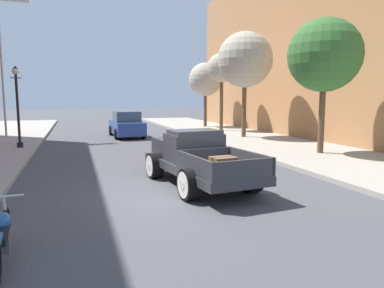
{
  "coord_description": "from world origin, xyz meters",
  "views": [
    {
      "loc": [
        -2.69,
        -8.86,
        2.53
      ],
      "look_at": [
        0.95,
        2.26,
        1.0
      ],
      "focal_mm": 33.46,
      "sensor_mm": 36.0,
      "label": 1
    }
  ],
  "objects": [
    {
      "name": "building_right_storefront",
      "position": [
        16.0,
        11.09,
        5.78
      ],
      "size": [
        12.0,
        28.0,
        11.55
      ],
      "primitive_type": "cube",
      "color": "#B27A4C",
      "rests_on": "ground"
    },
    {
      "name": "motorcycle_parked",
      "position": [
        -3.82,
        -3.04,
        0.44
      ],
      "size": [
        0.62,
        2.12,
        0.93
      ],
      "color": "black",
      "rests_on": "ground"
    },
    {
      "name": "street_tree_third",
      "position": [
        7.47,
        15.31,
        4.58
      ],
      "size": [
        2.1,
        2.1,
        5.55
      ],
      "color": "brown",
      "rests_on": "sidewalk_right"
    },
    {
      "name": "street_tree_second",
      "position": [
        7.07,
        10.81,
        4.74
      ],
      "size": [
        3.29,
        3.29,
        6.25
      ],
      "color": "brown",
      "rests_on": "sidewalk_right"
    },
    {
      "name": "flagpole",
      "position": [
        -6.4,
        14.71,
        5.77
      ],
      "size": [
        1.74,
        0.16,
        9.16
      ],
      "color": "#B2B2B7",
      "rests_on": "sidewalk_left"
    },
    {
      "name": "street_lamp_far",
      "position": [
        -5.25,
        9.88,
        2.39
      ],
      "size": [
        0.5,
        0.32,
        3.85
      ],
      "color": "black",
      "rests_on": "sidewalk_left"
    },
    {
      "name": "street_tree_nearest",
      "position": [
        7.37,
        3.98,
        4.27
      ],
      "size": [
        3.08,
        3.08,
        5.68
      ],
      "color": "brown",
      "rests_on": "sidewalk_right"
    },
    {
      "name": "car_background_blue",
      "position": [
        0.44,
        14.27,
        0.77
      ],
      "size": [
        1.97,
        4.35,
        1.65
      ],
      "color": "#284293",
      "rests_on": "ground"
    },
    {
      "name": "hotrod_truck_gunmetal",
      "position": [
        0.65,
        1.0,
        0.75
      ],
      "size": [
        2.52,
        5.06,
        1.58
      ],
      "color": "#333338",
      "rests_on": "ground"
    },
    {
      "name": "street_tree_farthest",
      "position": [
        7.6,
        19.01,
        3.97
      ],
      "size": [
        2.72,
        2.72,
        5.2
      ],
      "color": "brown",
      "rests_on": "sidewalk_right"
    },
    {
      "name": "ground_plane",
      "position": [
        0.0,
        0.0,
        0.0
      ],
      "size": [
        140.0,
        140.0,
        0.0
      ],
      "primitive_type": "plane",
      "color": "#47474C"
    }
  ]
}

